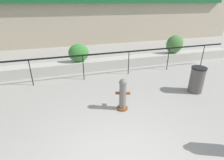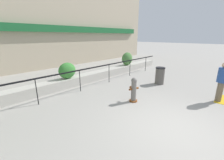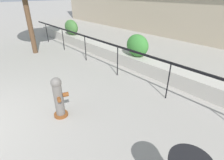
{
  "view_description": "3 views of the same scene",
  "coord_description": "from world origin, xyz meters",
  "px_view_note": "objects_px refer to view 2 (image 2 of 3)",
  "views": [
    {
      "loc": [
        -0.9,
        -2.39,
        3.25
      ],
      "look_at": [
        0.85,
        3.36,
        0.52
      ],
      "focal_mm": 28.0,
      "sensor_mm": 36.0,
      "label": 1
    },
    {
      "loc": [
        -4.25,
        -1.3,
        2.78
      ],
      "look_at": [
        1.21,
        3.78,
        0.57
      ],
      "focal_mm": 24.0,
      "sensor_mm": 36.0,
      "label": 2
    },
    {
      "loc": [
        4.43,
        0.78,
        2.86
      ],
      "look_at": [
        1.34,
        3.47,
        0.78
      ],
      "focal_mm": 28.0,
      "sensor_mm": 36.0,
      "label": 3
    }
  ],
  "objects_px": {
    "hedge_bush_1": "(67,71)",
    "hedge_bush_2": "(127,59)",
    "fire_hydrant": "(134,89)",
    "trash_bin": "(160,76)",
    "pedestrian": "(222,80)"
  },
  "relations": [
    {
      "from": "pedestrian",
      "to": "trash_bin",
      "type": "bearing_deg",
      "value": 79.25
    },
    {
      "from": "hedge_bush_1",
      "to": "hedge_bush_2",
      "type": "bearing_deg",
      "value": 0.0
    },
    {
      "from": "hedge_bush_1",
      "to": "trash_bin",
      "type": "distance_m",
      "value": 5.36
    },
    {
      "from": "fire_hydrant",
      "to": "trash_bin",
      "type": "xyz_separation_m",
      "value": [
        3.12,
        0.31,
        -0.04
      ]
    },
    {
      "from": "hedge_bush_1",
      "to": "hedge_bush_2",
      "type": "distance_m",
      "value": 5.42
    },
    {
      "from": "hedge_bush_2",
      "to": "trash_bin",
      "type": "distance_m",
      "value": 3.83
    },
    {
      "from": "hedge_bush_1",
      "to": "fire_hydrant",
      "type": "bearing_deg",
      "value": -76.99
    },
    {
      "from": "hedge_bush_1",
      "to": "hedge_bush_2",
      "type": "relative_size",
      "value": 0.97
    },
    {
      "from": "trash_bin",
      "to": "pedestrian",
      "type": "bearing_deg",
      "value": -100.75
    },
    {
      "from": "hedge_bush_1",
      "to": "fire_hydrant",
      "type": "relative_size",
      "value": 0.92
    },
    {
      "from": "fire_hydrant",
      "to": "trash_bin",
      "type": "bearing_deg",
      "value": 5.68
    },
    {
      "from": "hedge_bush_1",
      "to": "trash_bin",
      "type": "bearing_deg",
      "value": -41.34
    },
    {
      "from": "trash_bin",
      "to": "fire_hydrant",
      "type": "bearing_deg",
      "value": -174.32
    },
    {
      "from": "hedge_bush_2",
      "to": "fire_hydrant",
      "type": "height_order",
      "value": "hedge_bush_2"
    },
    {
      "from": "pedestrian",
      "to": "trash_bin",
      "type": "height_order",
      "value": "pedestrian"
    }
  ]
}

